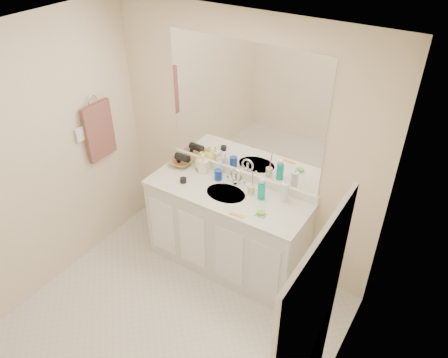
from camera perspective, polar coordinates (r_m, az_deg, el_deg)
floor at (r=3.94m, az=-8.09°, el=-19.75°), size 2.60×2.60×0.00m
ceiling at (r=2.46m, az=-12.68°, el=15.31°), size 2.60×2.60×0.02m
wall_back at (r=3.92m, az=2.55°, el=4.08°), size 2.60×0.02×2.40m
wall_left at (r=3.92m, az=-24.41°, el=0.76°), size 0.02×2.60×2.40m
wall_right at (r=2.59m, az=13.40°, el=-16.41°), size 0.02×2.60×2.40m
vanity_cabinet at (r=4.18m, az=0.37°, el=-6.77°), size 1.50×0.55×0.85m
countertop at (r=3.90m, az=0.39°, el=-1.89°), size 1.52×0.57×0.03m
backsplash at (r=4.05m, az=2.35°, el=0.57°), size 1.52×0.03×0.08m
sink_basin at (r=3.89m, az=0.24°, el=-2.01°), size 0.37×0.37×0.02m
faucet at (r=3.97m, az=1.62°, el=0.07°), size 0.02×0.02×0.11m
mirror at (r=3.74m, az=2.65°, el=8.81°), size 1.48×0.01×1.20m
blue_mug at (r=4.03m, az=-0.76°, el=0.56°), size 0.09×0.09×0.10m
tan_cup at (r=3.85m, az=3.57°, el=-1.42°), size 0.06×0.06×0.09m
toothbrush at (r=3.79m, az=3.76°, el=-0.15°), size 0.02×0.04×0.20m
mouthwash_bottle at (r=3.79m, az=4.92°, el=-1.55°), size 0.07×0.07×0.16m
clear_pump_bottle at (r=3.78m, az=7.91°, el=-1.69°), size 0.09×0.09×0.18m
soap_dish at (r=3.64m, az=4.82°, el=-4.66°), size 0.09×0.07×0.01m
green_soap at (r=3.63m, az=4.83°, el=-4.42°), size 0.07×0.06×0.02m
orange_comb at (r=3.63m, az=1.75°, el=-4.75°), size 0.14×0.04×0.01m
dark_jar at (r=4.02m, az=-5.34°, el=-0.16°), size 0.07×0.07×0.04m
soap_bottle_white at (r=4.08m, az=-0.63°, el=1.71°), size 0.09×0.09×0.18m
soap_bottle_cream at (r=4.11m, az=-2.61°, el=2.07°), size 0.10×0.10×0.20m
soap_bottle_yellow at (r=4.17m, az=-2.92°, el=2.44°), size 0.15×0.15×0.18m
wicker_basket at (r=4.28m, az=-5.61°, el=2.17°), size 0.25×0.25×0.05m
hair_dryer at (r=4.23m, az=-5.44°, el=2.82°), size 0.15×0.08×0.07m
towel_ring at (r=4.13m, az=-16.83°, el=9.76°), size 0.01×0.11×0.11m
hand_towel at (r=4.25m, az=-15.98°, el=6.04°), size 0.04×0.32×0.55m
switch_plate at (r=4.13m, az=-18.28°, el=5.56°), size 0.01×0.08×0.13m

